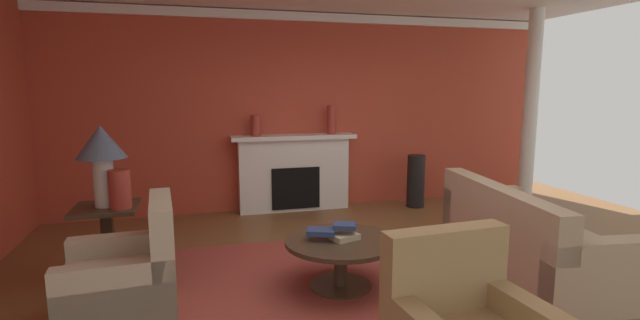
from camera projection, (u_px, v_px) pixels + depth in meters
ground_plane at (376, 279)px, 4.34m from camera, size 9.35×9.35×0.00m
wall_fireplace at (304, 112)px, 6.86m from camera, size 7.79×0.12×2.86m
crown_moulding at (305, 17)px, 6.58m from camera, size 7.79×0.08×0.12m
area_rug at (341, 287)px, 4.17m from camera, size 3.05×2.77×0.01m
fireplace at (294, 174)px, 6.75m from camera, size 1.80×0.35×1.11m
sofa at (524, 241)px, 4.54m from camera, size 1.17×2.20×0.85m
armchair_near_window at (126, 284)px, 3.51m from camera, size 0.85×0.85×0.95m
coffee_table at (341, 252)px, 4.12m from camera, size 1.00×1.00×0.45m
side_table at (108, 237)px, 4.31m from camera, size 0.56×0.56×0.70m
table_lamp at (101, 150)px, 4.19m from camera, size 0.44×0.44×0.75m
vase_on_side_table at (120, 189)px, 4.16m from camera, size 0.19×0.19×0.36m
vase_mantel_right at (331, 120)px, 6.72m from camera, size 0.12×0.12×0.41m
vase_tall_corner at (416, 181)px, 6.96m from camera, size 0.26×0.26×0.79m
vase_mantel_left at (256, 126)px, 6.44m from camera, size 0.14×0.14×0.29m
book_red_cover at (345, 237)px, 4.10m from camera, size 0.28×0.24×0.05m
book_art_folio at (321, 232)px, 4.08m from camera, size 0.29×0.24×0.05m
book_small_novel at (345, 226)px, 4.10m from camera, size 0.24×0.22×0.04m
column_white at (530, 113)px, 6.56m from camera, size 0.20×0.20×2.86m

